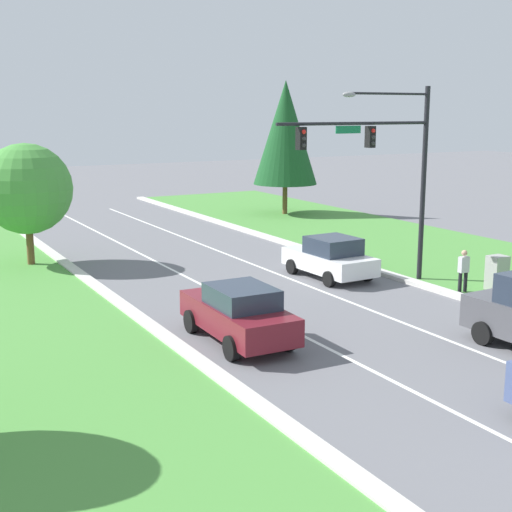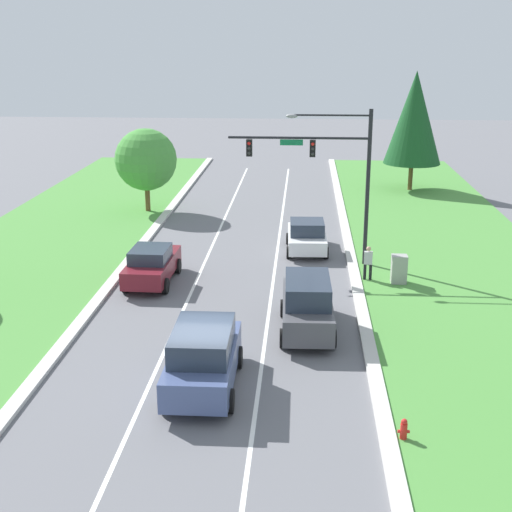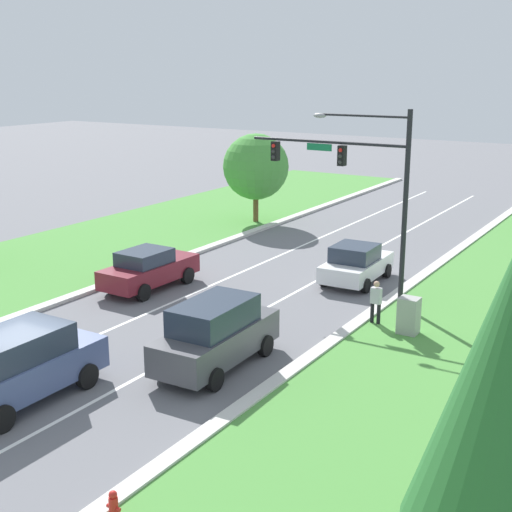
{
  "view_description": "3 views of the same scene",
  "coord_description": "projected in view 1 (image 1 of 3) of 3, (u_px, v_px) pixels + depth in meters",
  "views": [
    {
      "loc": [
        -13.19,
        -7.94,
        6.82
      ],
      "look_at": [
        -1.48,
        13.27,
        1.83
      ],
      "focal_mm": 50.0,
      "sensor_mm": 36.0,
      "label": 1
    },
    {
      "loc": [
        3.13,
        -20.74,
        10.95
      ],
      "look_at": [
        1.01,
        10.53,
        1.29
      ],
      "focal_mm": 50.0,
      "sensor_mm": 36.0,
      "label": 2
    },
    {
      "loc": [
        15.47,
        -12.29,
        9.21
      ],
      "look_at": [
        -0.13,
        12.97,
        1.33
      ],
      "focal_mm": 50.0,
      "sensor_mm": 36.0,
      "label": 3
    }
  ],
  "objects": [
    {
      "name": "burgundy_sedan",
      "position": [
        238.0,
        313.0,
        21.17
      ],
      "size": [
        2.12,
        4.7,
        1.75
      ],
      "rotation": [
        0.0,
        0.0,
        -0.02
      ],
      "color": "maroon",
      "rests_on": "ground_plane"
    },
    {
      "name": "traffic_signal_mast",
      "position": [
        386.0,
        155.0,
        27.03
      ],
      "size": [
        6.88,
        0.41,
        7.71
      ],
      "color": "black",
      "rests_on": "ground_plane"
    },
    {
      "name": "oak_near_left_tree",
      "position": [
        27.0,
        189.0,
        31.04
      ],
      "size": [
        3.97,
        3.97,
        5.42
      ],
      "color": "brown",
      "rests_on": "ground_plane"
    },
    {
      "name": "conifer_near_right_tree",
      "position": [
        285.0,
        133.0,
        45.99
      ],
      "size": [
        4.15,
        4.15,
        8.68
      ],
      "color": "brown",
      "rests_on": "ground_plane"
    },
    {
      "name": "utility_cabinet",
      "position": [
        497.0,
        274.0,
        27.08
      ],
      "size": [
        0.7,
        0.6,
        1.4
      ],
      "color": "#9E9E99",
      "rests_on": "ground_plane"
    },
    {
      "name": "pedestrian",
      "position": [
        463.0,
        270.0,
        26.67
      ],
      "size": [
        0.4,
        0.24,
        1.69
      ],
      "rotation": [
        0.0,
        0.0,
        3.08
      ],
      "color": "black",
      "rests_on": "ground_plane"
    },
    {
      "name": "white_sedan",
      "position": [
        330.0,
        258.0,
        29.31
      ],
      "size": [
        2.26,
        4.29,
        1.72
      ],
      "rotation": [
        0.0,
        0.0,
        0.03
      ],
      "color": "white",
      "rests_on": "ground_plane"
    }
  ]
}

